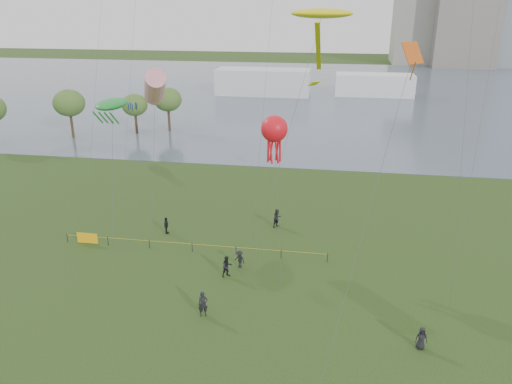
# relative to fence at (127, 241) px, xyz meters

# --- Properties ---
(ground_plane) EXTENTS (400.00, 400.00, 0.00)m
(ground_plane) POSITION_rel_fence_xyz_m (12.70, -14.94, -0.55)
(ground_plane) COLOR #1C320F
(lake) EXTENTS (400.00, 120.00, 0.08)m
(lake) POSITION_rel_fence_xyz_m (12.70, 85.06, -0.53)
(lake) COLOR #505D6E
(lake) RESTS_ON ground_plane
(building_mid) EXTENTS (20.00, 20.00, 38.00)m
(building_mid) POSITION_rel_fence_xyz_m (58.70, 147.06, 18.45)
(building_mid) COLOR slate
(building_mid) RESTS_ON ground_plane
(building_low) EXTENTS (16.00, 18.00, 28.00)m
(building_low) POSITION_rel_fence_xyz_m (44.70, 153.06, 13.45)
(building_low) COLOR gray
(building_low) RESTS_ON ground_plane
(pavilion_left) EXTENTS (22.00, 8.00, 6.00)m
(pavilion_left) POSITION_rel_fence_xyz_m (0.70, 80.06, 2.45)
(pavilion_left) COLOR silver
(pavilion_left) RESTS_ON ground_plane
(pavilion_right) EXTENTS (18.00, 7.00, 5.00)m
(pavilion_right) POSITION_rel_fence_xyz_m (26.70, 83.06, 1.95)
(pavilion_right) COLOR white
(pavilion_right) RESTS_ON ground_plane
(trees) EXTENTS (28.79, 17.84, 7.84)m
(trees) POSITION_rel_fence_xyz_m (-21.86, 36.22, 4.88)
(trees) COLOR #382B19
(trees) RESTS_ON ground_plane
(fence) EXTENTS (24.07, 0.07, 1.05)m
(fence) POSITION_rel_fence_xyz_m (0.00, 0.00, 0.00)
(fence) COLOR black
(fence) RESTS_ON ground_plane
(spectator_a) EXTENTS (1.12, 1.09, 1.81)m
(spectator_a) POSITION_rel_fence_xyz_m (10.13, -3.71, 0.35)
(spectator_a) COLOR black
(spectator_a) RESTS_ON ground_plane
(spectator_b) EXTENTS (1.16, 0.96, 1.55)m
(spectator_b) POSITION_rel_fence_xyz_m (10.85, -2.11, 0.22)
(spectator_b) COLOR black
(spectator_b) RESTS_ON ground_plane
(spectator_c) EXTENTS (0.43, 0.98, 1.66)m
(spectator_c) POSITION_rel_fence_xyz_m (2.64, 3.22, 0.28)
(spectator_c) COLOR black
(spectator_c) RESTS_ON ground_plane
(spectator_d) EXTENTS (0.80, 0.55, 1.57)m
(spectator_d) POSITION_rel_fence_xyz_m (24.36, -10.55, 0.23)
(spectator_d) COLOR black
(spectator_d) RESTS_ON ground_plane
(spectator_f) EXTENTS (0.82, 0.68, 1.91)m
(spectator_f) POSITION_rel_fence_xyz_m (9.60, -9.29, 0.40)
(spectator_f) COLOR black
(spectator_f) RESTS_ON ground_plane
(spectator_g) EXTENTS (1.14, 1.16, 1.89)m
(spectator_g) POSITION_rel_fence_xyz_m (13.01, 6.40, 0.39)
(spectator_g) COLOR black
(spectator_g) RESTS_ON ground_plane
(kite_stingray) EXTENTS (7.35, 10.09, 20.44)m
(kite_stingray) POSITION_rel_fence_xyz_m (16.49, 5.60, 19.40)
(kite_stingray) COLOR #3F3F42
(kite_windsock) EXTENTS (4.30, 8.32, 15.55)m
(kite_windsock) POSITION_rel_fence_xyz_m (1.53, 5.73, 13.04)
(kite_windsock) COLOR #3F3F42
(kite_creature) EXTENTS (3.27, 9.29, 12.09)m
(kite_creature) POSITION_rel_fence_xyz_m (-3.48, 7.08, 11.04)
(kite_creature) COLOR #3F3F42
(kite_octopus) EXTENTS (2.58, 7.27, 12.18)m
(kite_octopus) POSITION_rel_fence_xyz_m (13.13, 1.96, 10.42)
(kite_octopus) COLOR #3F3F42
(kite_delta) EXTENTS (5.79, 13.66, 18.62)m
(kite_delta) POSITION_rel_fence_xyz_m (22.41, -5.67, 16.45)
(kite_delta) COLOR #3F3F42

